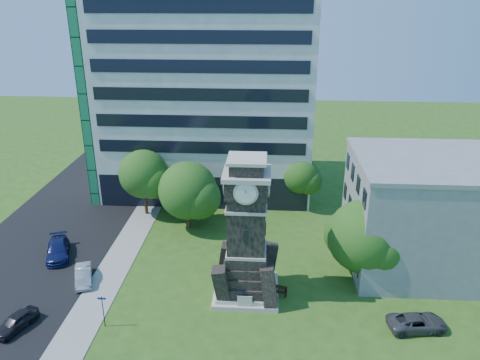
# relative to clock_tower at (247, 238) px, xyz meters

# --- Properties ---
(ground) EXTENTS (160.00, 160.00, 0.00)m
(ground) POSITION_rel_clock_tower_xyz_m (-3.00, -2.00, -5.28)
(ground) COLOR #2A5217
(ground) RESTS_ON ground
(sidewalk) EXTENTS (3.00, 70.00, 0.06)m
(sidewalk) POSITION_rel_clock_tower_xyz_m (-12.50, 3.00, -5.25)
(sidewalk) COLOR gray
(sidewalk) RESTS_ON ground
(street) EXTENTS (14.00, 80.00, 0.02)m
(street) POSITION_rel_clock_tower_xyz_m (-21.00, 3.00, -5.27)
(street) COLOR black
(street) RESTS_ON ground
(clock_tower) EXTENTS (5.40, 5.40, 12.22)m
(clock_tower) POSITION_rel_clock_tower_xyz_m (0.00, 0.00, 0.00)
(clock_tower) COLOR beige
(clock_tower) RESTS_ON ground
(office_tall) EXTENTS (26.20, 15.11, 28.60)m
(office_tall) POSITION_rel_clock_tower_xyz_m (-6.20, 23.84, 8.94)
(office_tall) COLOR white
(office_tall) RESTS_ON ground
(office_low) EXTENTS (15.20, 12.20, 10.40)m
(office_low) POSITION_rel_clock_tower_xyz_m (16.97, 6.00, -0.07)
(office_low) COLOR gray
(office_low) RESTS_ON ground
(car_street_south) EXTENTS (2.68, 3.91, 1.24)m
(car_street_south) POSITION_rel_clock_tower_xyz_m (-17.25, -5.79, -4.66)
(car_street_south) COLOR black
(car_street_south) RESTS_ON ground
(car_street_mid) EXTENTS (2.58, 4.05, 1.26)m
(car_street_mid) POSITION_rel_clock_tower_xyz_m (-14.48, 0.68, -4.65)
(car_street_mid) COLOR #9C9EA3
(car_street_mid) RESTS_ON ground
(car_street_north) EXTENTS (3.66, 5.37, 1.44)m
(car_street_north) POSITION_rel_clock_tower_xyz_m (-18.56, 4.72, -4.56)
(car_street_north) COLOR #11194B
(car_street_north) RESTS_ON ground
(car_east_lot) EXTENTS (4.73, 2.70, 1.24)m
(car_east_lot) POSITION_rel_clock_tower_xyz_m (13.19, -3.86, -4.66)
(car_east_lot) COLOR #48484D
(car_east_lot) RESTS_ON ground
(park_bench) EXTENTS (1.90, 0.51, 0.98)m
(park_bench) POSITION_rel_clock_tower_xyz_m (2.48, -0.25, -4.76)
(park_bench) COLOR black
(park_bench) RESTS_ON ground
(street_sign) EXTENTS (0.65, 0.07, 2.71)m
(street_sign) POSITION_rel_clock_tower_xyz_m (-10.62, -5.09, -3.59)
(street_sign) COLOR black
(street_sign) RESTS_ON ground
(tree_nw) EXTENTS (6.05, 5.50, 7.70)m
(tree_nw) POSITION_rel_clock_tower_xyz_m (-12.28, 14.56, -0.53)
(tree_nw) COLOR #332114
(tree_nw) RESTS_ON ground
(tree_nc) EXTENTS (6.86, 6.23, 7.50)m
(tree_nc) POSITION_rel_clock_tower_xyz_m (-6.76, 11.54, -1.07)
(tree_nc) COLOR #332114
(tree_nc) RESTS_ON ground
(tree_ne) EXTENTS (4.67, 4.25, 6.30)m
(tree_ne) POSITION_rel_clock_tower_xyz_m (5.46, 17.24, -1.27)
(tree_ne) COLOR #332114
(tree_ne) RESTS_ON ground
(tree_east) EXTENTS (7.07, 6.43, 7.49)m
(tree_east) POSITION_rel_clock_tower_xyz_m (10.15, 2.76, -1.17)
(tree_east) COLOR #332114
(tree_east) RESTS_ON ground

